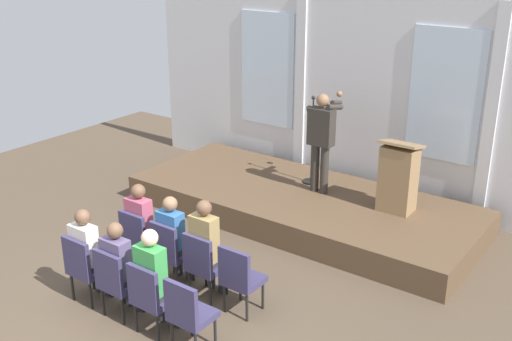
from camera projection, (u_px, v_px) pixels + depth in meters
name	position (u px, v px, depth m)	size (l,w,h in m)	color
ground_plane	(129.00, 329.00, 7.56)	(14.26, 14.26, 0.00)	brown
rear_partition	(351.00, 95.00, 11.04)	(8.73, 0.14, 3.61)	silver
stage_platform	(302.00, 205.00, 10.50)	(5.87, 2.40, 0.44)	brown
speaker	(321.00, 136.00, 10.15)	(0.51, 0.69, 1.69)	#332D28
mic_stand	(311.00, 164.00, 10.74)	(0.28, 0.28, 1.55)	black
lectern	(398.00, 177.00, 9.58)	(0.60, 0.48, 1.16)	#93724C
chair_r0_c0	(139.00, 238.00, 8.67)	(0.46, 0.44, 0.94)	black
audience_r0_c0	(142.00, 223.00, 8.66)	(0.36, 0.39, 1.32)	#2D2D33
chair_r0_c1	(170.00, 249.00, 8.35)	(0.46, 0.44, 0.94)	black
audience_r0_c1	(174.00, 235.00, 8.35)	(0.36, 0.39, 1.29)	#2D2D33
chair_r0_c2	(203.00, 262.00, 8.02)	(0.46, 0.44, 0.94)	black
audience_r0_c2	(207.00, 244.00, 8.00)	(0.36, 0.39, 1.39)	#2D2D33
chair_r0_c3	(240.00, 276.00, 7.70)	(0.46, 0.44, 0.94)	black
chair_r1_c0	(85.00, 265.00, 7.95)	(0.46, 0.44, 0.94)	black
audience_r1_c0	(88.00, 250.00, 7.95)	(0.36, 0.39, 1.30)	#2D2D33
chair_r1_c1	(116.00, 279.00, 7.63)	(0.46, 0.44, 0.94)	black
audience_r1_c1	(120.00, 264.00, 7.63)	(0.36, 0.39, 1.28)	#2D2D33
chair_r1_c2	(151.00, 295.00, 7.30)	(0.46, 0.44, 0.94)	black
audience_r1_c2	(154.00, 276.00, 7.28)	(0.36, 0.39, 1.36)	#2D2D33
chair_r1_c3	(188.00, 311.00, 6.98)	(0.46, 0.44, 0.94)	black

